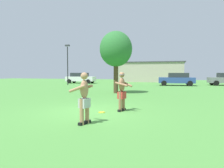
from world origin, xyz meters
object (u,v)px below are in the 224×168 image
lamp_post (68,60)px  player_with_cap (122,90)px  car_white_near_post (81,78)px  tree_left_field (116,49)px  frisbee (102,112)px  car_blue_mid_lot (177,79)px  player_in_gray (84,97)px

lamp_post → player_with_cap: bearing=-54.9°
player_with_cap → car_white_near_post: (-11.41, 20.37, -0.07)m
car_white_near_post → lamp_post: size_ratio=0.84×
player_with_cap → car_white_near_post: bearing=119.3°
player_with_cap → tree_left_field: 7.97m
car_white_near_post → frisbee: bearing=-62.9°
car_blue_mid_lot → lamp_post: lamp_post is taller
car_blue_mid_lot → lamp_post: bearing=-168.1°
frisbee → lamp_post: (-10.33, 16.28, 3.22)m
player_with_cap → car_white_near_post: 23.35m
car_blue_mid_lot → lamp_post: 14.08m
lamp_post → frisbee: bearing=-57.6°
car_white_near_post → player_with_cap: bearing=-60.7°
player_with_cap → player_in_gray: size_ratio=1.02×
player_with_cap → car_blue_mid_lot: bearing=82.2°
player_with_cap → frisbee: player_with_cap is taller
frisbee → lamp_post: 19.55m
player_in_gray → lamp_post: bearing=119.8°
frisbee → car_white_near_post: (-10.71, 20.94, 0.81)m
player_in_gray → frisbee: (-0.09, 1.91, -0.83)m
player_with_cap → lamp_post: bearing=125.1°
frisbee → car_blue_mid_lot: size_ratio=0.06×
player_with_cap → car_blue_mid_lot: player_with_cap is taller
player_in_gray → tree_left_field: 10.17m
car_blue_mid_lot → player_in_gray: bearing=-98.5°
frisbee → tree_left_field: tree_left_field is taller
player_in_gray → frisbee: player_in_gray is taller
player_in_gray → lamp_post: size_ratio=0.31×
lamp_post → tree_left_field: (8.79, -8.48, 0.18)m
player_in_gray → tree_left_field: (-1.63, 9.70, 2.57)m
frisbee → lamp_post: lamp_post is taller
frisbee → tree_left_field: (-1.54, 7.80, 3.40)m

